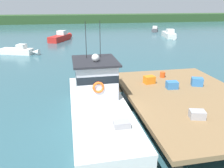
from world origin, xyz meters
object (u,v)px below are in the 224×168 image
object	(u,v)px
crate_stack_mid_dock	(149,80)
moored_boat_far_right	(61,37)
moored_boat_off_the_point	(155,30)
main_fishing_boat	(97,103)
moored_boat_outer_mooring	(169,35)
crate_single_by_cleat	(197,82)
crate_single_far	(197,114)
crate_stack_near_edge	(172,85)
moored_boat_mid_harbor	(20,51)
mooring_buoy_inshore	(10,49)
bait_bucket	(163,75)

from	to	relation	value
crate_stack_mid_dock	moored_boat_far_right	world-z (taller)	crate_stack_mid_dock
moored_boat_off_the_point	moored_boat_far_right	bearing A→B (deg)	-155.18
main_fishing_boat	moored_boat_outer_mooring	xyz separation A→B (m)	(15.97, 26.53, -0.50)
moored_boat_outer_mooring	moored_boat_far_right	bearing A→B (deg)	179.75
main_fishing_boat	moored_boat_off_the_point	size ratio (longest dim) A/B	2.20
crate_single_by_cleat	crate_single_far	xyz separation A→B (m)	(-2.05, -3.45, -0.06)
crate_stack_near_edge	moored_boat_off_the_point	bearing A→B (deg)	70.05
main_fishing_boat	moored_boat_far_right	size ratio (longest dim) A/B	1.65
crate_stack_mid_dock	moored_boat_outer_mooring	size ratio (longest dim) A/B	0.10
moored_boat_mid_harbor	mooring_buoy_inshore	bearing A→B (deg)	126.82
crate_single_far	mooring_buoy_inshore	bearing A→B (deg)	119.08
crate_single_far	mooring_buoy_inshore	distance (m)	25.00
moored_boat_outer_mooring	moored_boat_off_the_point	size ratio (longest dim) A/B	1.33
main_fishing_boat	moored_boat_outer_mooring	world-z (taller)	main_fishing_boat
main_fishing_boat	crate_stack_mid_dock	size ratio (longest dim) A/B	16.35
moored_boat_outer_mooring	moored_boat_off_the_point	bearing A→B (deg)	84.49
crate_single_by_cleat	moored_boat_mid_harbor	world-z (taller)	crate_single_by_cleat
crate_stack_mid_dock	moored_boat_off_the_point	bearing A→B (deg)	68.13
mooring_buoy_inshore	bait_bucket	bearing A→B (deg)	-52.22
moored_boat_off_the_point	mooring_buoy_inshore	size ratio (longest dim) A/B	8.98
crate_single_far	moored_boat_off_the_point	size ratio (longest dim) A/B	0.13
crate_stack_near_edge	bait_bucket	distance (m)	1.94
crate_single_by_cleat	crate_single_far	size ratio (longest dim) A/B	1.00
main_fishing_boat	bait_bucket	world-z (taller)	main_fishing_boat
crate_single_far	moored_boat_mid_harbor	size ratio (longest dim) A/B	0.13
moored_boat_outer_mooring	moored_boat_far_right	distance (m)	18.41
main_fishing_boat	crate_stack_near_edge	bearing A→B (deg)	9.09
moored_boat_off_the_point	crate_single_by_cleat	bearing A→B (deg)	-107.69
crate_single_far	moored_boat_off_the_point	world-z (taller)	crate_single_far
moored_boat_off_the_point	crate_single_far	bearing A→B (deg)	-108.97
crate_stack_mid_dock	moored_boat_off_the_point	distance (m)	36.46
moored_boat_off_the_point	bait_bucket	bearing A→B (deg)	-110.60
crate_single_far	moored_boat_far_right	size ratio (longest dim) A/B	0.10
crate_single_far	bait_bucket	bearing A→B (deg)	81.96
crate_stack_near_edge	mooring_buoy_inshore	distance (m)	22.43
crate_single_by_cleat	crate_single_far	distance (m)	4.01
crate_single_by_cleat	bait_bucket	world-z (taller)	crate_single_by_cleat
main_fishing_boat	crate_single_far	bearing A→B (deg)	-35.25
crate_single_far	moored_boat_mid_harbor	world-z (taller)	crate_single_far
moored_boat_mid_harbor	mooring_buoy_inshore	distance (m)	2.50
crate_single_by_cleat	moored_boat_mid_harbor	xyz separation A→B (m)	(-12.69, 16.38, -1.02)
crate_stack_mid_dock	main_fishing_boat	bearing A→B (deg)	-152.46
crate_single_by_cleat	moored_boat_off_the_point	bearing A→B (deg)	72.31
crate_stack_near_edge	mooring_buoy_inshore	world-z (taller)	crate_stack_near_edge
crate_single_far	bait_bucket	world-z (taller)	bait_bucket
main_fishing_boat	crate_single_far	xyz separation A→B (m)	(3.72, -2.63, 0.36)
crate_stack_near_edge	moored_boat_outer_mooring	bearing A→B (deg)	65.50
crate_stack_mid_dock	crate_stack_near_edge	size ratio (longest dim) A/B	1.00
moored_boat_outer_mooring	moored_boat_mid_harbor	distance (m)	24.72
crate_stack_mid_dock	moored_boat_off_the_point	xyz separation A→B (m)	(13.58, 33.82, -1.02)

